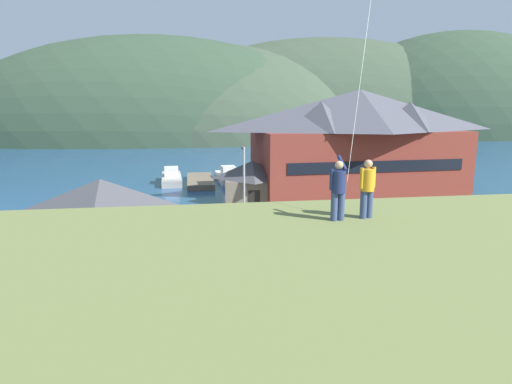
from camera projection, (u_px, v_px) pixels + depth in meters
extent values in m
plane|color=#66604C|center=(268.00, 287.00, 23.09)|extent=(600.00, 600.00, 0.00)
cube|color=gray|center=(254.00, 255.00, 27.93)|extent=(40.00, 20.00, 0.10)
cube|color=navy|center=(211.00, 158.00, 81.29)|extent=(360.00, 84.00, 0.03)
ellipsoid|color=#334733|center=(157.00, 140.00, 127.98)|extent=(120.33, 56.68, 59.48)
ellipsoid|color=#3D4C38|center=(207.00, 137.00, 139.67)|extent=(106.77, 75.86, 58.17)
ellipsoid|color=#3D4C38|center=(331.00, 136.00, 147.15)|extent=(134.86, 53.55, 63.95)
ellipsoid|color=#334733|center=(458.00, 135.00, 152.72)|extent=(104.43, 61.63, 70.17)
cube|color=brown|center=(357.00, 164.00, 45.76)|extent=(21.75, 10.44, 7.11)
cube|color=black|center=(378.00, 167.00, 41.17)|extent=(18.08, 1.03, 1.10)
pyramid|color=#4C4C56|center=(360.00, 110.00, 44.67)|extent=(23.08, 11.43, 4.20)
pyramid|color=#4C4C56|center=(321.00, 117.00, 42.26)|extent=(5.39, 5.39, 2.94)
pyramid|color=#4C4C56|center=(410.00, 116.00, 44.17)|extent=(5.39, 5.39, 2.94)
cube|color=#756B5B|center=(104.00, 237.00, 26.28)|extent=(6.58, 5.62, 3.44)
pyramid|color=#47474C|center=(101.00, 194.00, 25.77)|extent=(7.11, 6.17, 1.85)
cube|color=black|center=(98.00, 259.00, 23.81)|extent=(1.10, 0.12, 2.41)
cube|color=#756B5B|center=(252.00, 191.00, 42.75)|extent=(5.75, 5.26, 2.63)
pyramid|color=#47474C|center=(252.00, 169.00, 42.33)|extent=(6.22, 5.78, 1.70)
cube|color=black|center=(254.00, 200.00, 40.42)|extent=(1.10, 0.14, 1.84)
cube|color=#70604C|center=(200.00, 181.00, 54.39)|extent=(3.20, 10.21, 0.70)
cube|color=#A8A399|center=(172.00, 180.00, 54.60)|extent=(2.79, 7.68, 0.90)
cube|color=#B7B2A8|center=(171.00, 176.00, 54.50)|extent=(2.71, 7.45, 0.16)
cube|color=silver|center=(171.00, 171.00, 53.83)|extent=(1.81, 2.35, 1.10)
cube|color=silver|center=(228.00, 179.00, 55.48)|extent=(3.06, 7.73, 0.90)
cube|color=white|center=(228.00, 175.00, 55.38)|extent=(2.97, 7.50, 0.16)
cube|color=silver|center=(228.00, 170.00, 54.72)|extent=(1.88, 2.40, 1.10)
cylinder|color=black|center=(2.00, 278.00, 23.21)|extent=(0.65, 0.24, 0.64)
cube|color=#9EA3A8|center=(336.00, 232.00, 30.51)|extent=(4.28, 1.99, 0.80)
cube|color=gray|center=(338.00, 221.00, 30.40)|extent=(2.17, 1.69, 0.70)
cube|color=black|center=(338.00, 222.00, 30.40)|extent=(2.21, 1.73, 0.32)
cylinder|color=black|center=(313.00, 234.00, 31.21)|extent=(0.65, 0.25, 0.64)
cylinder|color=black|center=(322.00, 242.00, 29.45)|extent=(0.65, 0.25, 0.64)
cylinder|color=black|center=(349.00, 232.00, 31.74)|extent=(0.65, 0.25, 0.64)
cylinder|color=black|center=(359.00, 240.00, 29.97)|extent=(0.65, 0.25, 0.64)
cube|color=black|center=(220.00, 240.00, 28.62)|extent=(4.36, 2.20, 0.80)
cube|color=black|center=(217.00, 229.00, 28.44)|extent=(2.25, 1.80, 0.70)
cube|color=black|center=(217.00, 230.00, 28.45)|extent=(2.29, 1.83, 0.32)
cylinder|color=black|center=(243.00, 248.00, 28.16)|extent=(0.66, 0.28, 0.64)
cylinder|color=black|center=(237.00, 240.00, 29.90)|extent=(0.66, 0.28, 0.64)
cylinder|color=black|center=(201.00, 252.00, 27.49)|extent=(0.66, 0.28, 0.64)
cylinder|color=black|center=(198.00, 243.00, 29.24)|extent=(0.66, 0.28, 0.64)
cylinder|color=black|center=(492.00, 258.00, 26.23)|extent=(0.66, 0.27, 0.64)
cube|color=#236633|center=(236.00, 279.00, 22.08)|extent=(4.34, 2.16, 0.80)
cube|color=#1E562B|center=(238.00, 265.00, 21.94)|extent=(2.23, 1.78, 0.70)
cube|color=black|center=(238.00, 266.00, 21.95)|extent=(2.28, 1.81, 0.32)
cylinder|color=black|center=(210.00, 280.00, 22.96)|extent=(0.66, 0.27, 0.64)
cylinder|color=black|center=(208.00, 295.00, 21.17)|extent=(0.66, 0.27, 0.64)
cylinder|color=black|center=(261.00, 279.00, 23.14)|extent=(0.66, 0.27, 0.64)
cylinder|color=black|center=(264.00, 293.00, 21.34)|extent=(0.66, 0.27, 0.64)
cube|color=#B28923|center=(397.00, 228.00, 31.49)|extent=(4.27, 1.96, 0.80)
cube|color=olive|center=(399.00, 218.00, 31.37)|extent=(2.16, 1.68, 0.70)
cube|color=black|center=(399.00, 218.00, 31.37)|extent=(2.20, 1.71, 0.32)
cylinder|color=black|center=(374.00, 230.00, 32.31)|extent=(0.65, 0.24, 0.64)
cylinder|color=black|center=(384.00, 237.00, 30.52)|extent=(0.65, 0.24, 0.64)
cylinder|color=black|center=(408.00, 229.00, 32.62)|extent=(0.65, 0.24, 0.64)
cylinder|color=black|center=(420.00, 236.00, 30.83)|extent=(0.65, 0.24, 0.64)
cube|color=#236633|center=(460.00, 223.00, 32.79)|extent=(4.27, 1.96, 0.80)
cube|color=#1E562B|center=(459.00, 214.00, 32.62)|extent=(2.16, 1.68, 0.70)
cube|color=black|center=(459.00, 214.00, 32.62)|extent=(2.20, 1.71, 0.32)
cylinder|color=black|center=(484.00, 230.00, 32.23)|extent=(0.65, 0.24, 0.64)
cylinder|color=black|center=(468.00, 224.00, 34.00)|extent=(0.65, 0.24, 0.64)
cylinder|color=black|center=(451.00, 232.00, 31.73)|extent=(0.65, 0.24, 0.64)
cylinder|color=black|center=(437.00, 226.00, 33.50)|extent=(0.65, 0.24, 0.64)
cube|color=slate|center=(405.00, 255.00, 25.72)|extent=(4.20, 1.81, 0.80)
cube|color=#5B5B5F|center=(403.00, 243.00, 25.55)|extent=(2.10, 1.60, 0.70)
cube|color=black|center=(403.00, 243.00, 25.56)|extent=(2.14, 1.63, 0.32)
cylinder|color=black|center=(434.00, 265.00, 25.11)|extent=(0.64, 0.22, 0.64)
cylinder|color=black|center=(418.00, 255.00, 26.89)|extent=(0.64, 0.22, 0.64)
cylinder|color=black|center=(390.00, 268.00, 24.70)|extent=(0.64, 0.22, 0.64)
cylinder|color=black|center=(377.00, 257.00, 26.49)|extent=(0.64, 0.22, 0.64)
cube|color=red|center=(1.00, 245.00, 27.50)|extent=(4.30, 2.06, 0.80)
cube|color=#B11A15|center=(2.00, 234.00, 27.39)|extent=(2.20, 1.73, 0.70)
cube|color=black|center=(2.00, 234.00, 27.40)|extent=(2.24, 1.76, 0.32)
cylinder|color=black|center=(29.00, 245.00, 28.74)|extent=(0.65, 0.26, 0.64)
cylinder|color=black|center=(20.00, 254.00, 26.98)|extent=(0.65, 0.26, 0.64)
cylinder|color=#ADADB2|center=(244.00, 190.00, 32.64)|extent=(0.16, 0.16, 6.48)
cube|color=#4C4C51|center=(243.00, 148.00, 32.38)|extent=(0.24, 0.70, 0.20)
cylinder|color=#384770|center=(334.00, 207.00, 12.40)|extent=(0.20, 0.20, 0.82)
cylinder|color=#384770|center=(341.00, 206.00, 12.46)|extent=(0.20, 0.20, 0.82)
cylinder|color=navy|center=(339.00, 182.00, 12.29)|extent=(0.40, 0.40, 0.64)
sphere|color=tan|center=(339.00, 165.00, 12.20)|extent=(0.24, 0.24, 0.24)
cylinder|color=navy|center=(342.00, 163.00, 12.41)|extent=(0.17, 0.56, 0.43)
cylinder|color=navy|center=(332.00, 180.00, 12.22)|extent=(0.11, 0.11, 0.60)
cylinder|color=#384770|center=(363.00, 205.00, 12.66)|extent=(0.20, 0.20, 0.82)
cylinder|color=#384770|center=(369.00, 204.00, 12.75)|extent=(0.20, 0.20, 0.82)
cylinder|color=gold|center=(368.00, 180.00, 12.56)|extent=(0.40, 0.40, 0.64)
sphere|color=tan|center=(368.00, 164.00, 12.47)|extent=(0.24, 0.24, 0.24)
cylinder|color=gold|center=(362.00, 178.00, 12.46)|extent=(0.11, 0.11, 0.60)
cylinder|color=gold|center=(374.00, 177.00, 12.64)|extent=(0.11, 0.11, 0.60)
cylinder|color=silver|center=(363.00, 58.00, 13.69)|extent=(2.26, 3.44, 9.58)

